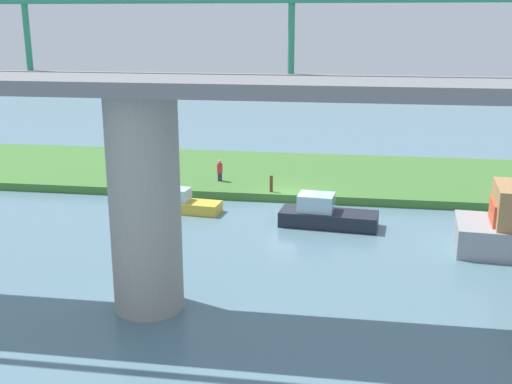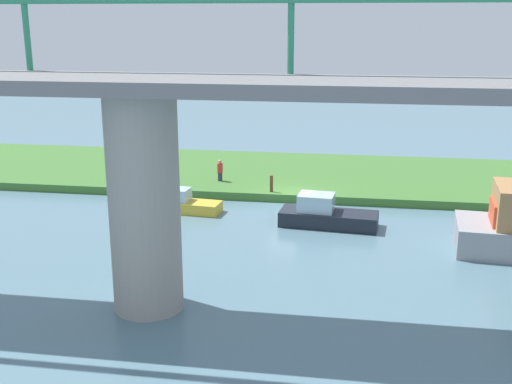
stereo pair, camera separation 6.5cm
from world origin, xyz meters
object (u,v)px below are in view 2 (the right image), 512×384
(mooring_post, at_px, (271,184))
(houseboat_blue, at_px, (184,203))
(bridge_pylon, at_px, (145,204))
(person_on_bank, at_px, (220,170))
(riverboat_paddlewheel, at_px, (326,215))

(mooring_post, distance_m, houseboat_blue, 5.58)
(houseboat_blue, bearing_deg, mooring_post, -145.74)
(mooring_post, height_order, houseboat_blue, mooring_post)
(bridge_pylon, height_order, person_on_bank, bridge_pylon)
(bridge_pylon, bearing_deg, mooring_post, -99.84)
(houseboat_blue, bearing_deg, person_on_bank, -100.70)
(person_on_bank, relative_size, riverboat_paddlewheel, 0.27)
(bridge_pylon, distance_m, person_on_bank, 17.56)
(bridge_pylon, xyz_separation_m, houseboat_blue, (1.95, -12.07, -3.59))
(person_on_bank, height_order, riverboat_paddlewheel, person_on_bank)
(person_on_bank, relative_size, houseboat_blue, 0.34)
(bridge_pylon, relative_size, mooring_post, 8.06)
(person_on_bank, xyz_separation_m, mooring_post, (-3.60, 2.11, -0.20))
(bridge_pylon, xyz_separation_m, person_on_bank, (0.96, -17.30, -2.86))
(bridge_pylon, height_order, riverboat_paddlewheel, bridge_pylon)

